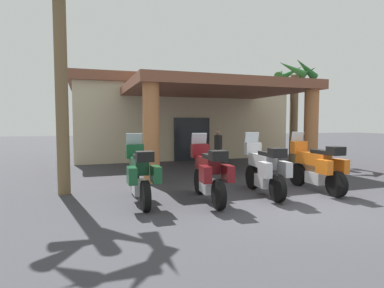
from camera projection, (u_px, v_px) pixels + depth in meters
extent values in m
plane|color=#38383D|center=(297.00, 205.00, 7.23)|extent=(80.00, 80.00, 0.00)
cube|color=beige|center=(175.00, 122.00, 18.22)|extent=(11.19, 6.31, 3.74)
cube|color=#1E2328|center=(192.00, 139.00, 15.49)|extent=(1.80, 0.19, 2.10)
cube|color=brown|center=(213.00, 88.00, 12.86)|extent=(7.11, 5.68, 0.35)
cylinder|color=#B27042|center=(151.00, 133.00, 9.85)|extent=(0.52, 0.52, 3.09)
cylinder|color=#B27042|center=(311.00, 131.00, 11.82)|extent=(0.52, 0.52, 3.09)
cube|color=brown|center=(175.00, 86.00, 18.07)|extent=(11.61, 6.73, 0.44)
cylinder|color=black|center=(135.00, 183.00, 8.17)|extent=(0.16, 0.66, 0.66)
cylinder|color=black|center=(145.00, 196.00, 6.70)|extent=(0.16, 0.66, 0.66)
cube|color=silver|center=(140.00, 187.00, 7.41)|extent=(0.34, 0.57, 0.32)
cube|color=#19512D|center=(139.00, 165.00, 7.51)|extent=(0.34, 1.16, 0.34)
cube|color=black|center=(141.00, 157.00, 7.16)|extent=(0.30, 0.61, 0.10)
cube|color=#19512D|center=(135.00, 151.00, 8.09)|extent=(0.45, 0.26, 0.36)
cube|color=#B2BCC6|center=(134.00, 140.00, 8.15)|extent=(0.40, 0.13, 0.36)
cube|color=#19512D|center=(132.00, 176.00, 6.73)|extent=(0.20, 0.45, 0.36)
cube|color=#19512D|center=(156.00, 174.00, 6.89)|extent=(0.20, 0.45, 0.36)
cube|color=black|center=(145.00, 156.00, 6.69)|extent=(0.37, 0.33, 0.22)
cylinder|color=black|center=(200.00, 181.00, 8.34)|extent=(0.16, 0.66, 0.66)
cylinder|color=black|center=(219.00, 194.00, 6.84)|extent=(0.16, 0.66, 0.66)
cube|color=silver|center=(209.00, 186.00, 7.57)|extent=(0.34, 0.57, 0.32)
cube|color=maroon|center=(207.00, 164.00, 7.68)|extent=(0.34, 1.16, 0.34)
cube|color=black|center=(211.00, 156.00, 7.32)|extent=(0.30, 0.61, 0.10)
cube|color=maroon|center=(200.00, 151.00, 8.27)|extent=(0.45, 0.26, 0.36)
cube|color=#B2BCC6|center=(199.00, 140.00, 8.32)|extent=(0.40, 0.13, 0.36)
cube|color=maroon|center=(205.00, 174.00, 6.90)|extent=(0.20, 0.45, 0.36)
cube|color=maroon|center=(228.00, 173.00, 7.02)|extent=(0.20, 0.45, 0.36)
cube|color=black|center=(218.00, 156.00, 6.83)|extent=(0.37, 0.33, 0.22)
cylinder|color=black|center=(252.00, 177.00, 9.00)|extent=(0.19, 0.67, 0.66)
cylinder|color=black|center=(278.00, 188.00, 7.48)|extent=(0.19, 0.67, 0.66)
cube|color=silver|center=(264.00, 181.00, 8.21)|extent=(0.36, 0.58, 0.32)
cube|color=#B2B2B7|center=(262.00, 161.00, 8.32)|extent=(0.38, 1.17, 0.34)
cube|color=black|center=(268.00, 154.00, 7.97)|extent=(0.32, 0.62, 0.10)
cube|color=#B2B2B7|center=(253.00, 149.00, 8.92)|extent=(0.46, 0.27, 0.36)
cube|color=#B2BCC6|center=(252.00, 138.00, 8.98)|extent=(0.41, 0.15, 0.36)
cube|color=#B2B2B7|center=(265.00, 170.00, 7.55)|extent=(0.21, 0.45, 0.36)
cube|color=#B2B2B7|center=(285.00, 169.00, 7.65)|extent=(0.21, 0.45, 0.36)
cube|color=black|center=(277.00, 153.00, 7.47)|extent=(0.38, 0.35, 0.22)
cylinder|color=black|center=(298.00, 175.00, 9.43)|extent=(0.16, 0.66, 0.66)
cylinder|color=black|center=(336.00, 184.00, 7.96)|extent=(0.16, 0.66, 0.66)
cube|color=silver|center=(316.00, 178.00, 8.67)|extent=(0.34, 0.57, 0.32)
cube|color=orange|center=(313.00, 159.00, 8.78)|extent=(0.34, 1.16, 0.34)
cube|color=black|center=(322.00, 152.00, 8.43)|extent=(0.30, 0.61, 0.10)
cube|color=orange|center=(299.00, 147.00, 9.36)|extent=(0.45, 0.26, 0.36)
cube|color=#B2BCC6|center=(297.00, 138.00, 9.41)|extent=(0.40, 0.13, 0.36)
cube|color=orange|center=(324.00, 167.00, 7.99)|extent=(0.20, 0.45, 0.36)
cube|color=orange|center=(341.00, 166.00, 8.16)|extent=(0.20, 0.45, 0.36)
cube|color=black|center=(336.00, 151.00, 7.95)|extent=(0.37, 0.33, 0.22)
cylinder|color=brown|center=(219.00, 159.00, 12.67)|extent=(0.14, 0.14, 0.80)
cylinder|color=brown|center=(218.00, 159.00, 12.85)|extent=(0.14, 0.14, 0.80)
cylinder|color=#262626|center=(218.00, 142.00, 12.71)|extent=(0.32, 0.32, 0.57)
cylinder|color=#262626|center=(219.00, 142.00, 12.49)|extent=(0.09, 0.09, 0.54)
cylinder|color=#262626|center=(217.00, 141.00, 12.93)|extent=(0.09, 0.09, 0.54)
sphere|color=tan|center=(218.00, 132.00, 12.68)|extent=(0.22, 0.22, 0.22)
cylinder|color=brown|center=(61.00, 87.00, 8.13)|extent=(0.32, 0.32, 5.62)
cylinder|color=brown|center=(294.00, 119.00, 14.46)|extent=(0.36, 0.36, 4.02)
cone|color=#236028|center=(306.00, 73.00, 14.56)|extent=(0.50, 1.36, 0.72)
cone|color=#236028|center=(290.00, 73.00, 14.95)|extent=(1.34, 0.69, 0.94)
cone|color=#236028|center=(280.00, 73.00, 14.57)|extent=(1.13, 1.24, 0.76)
cone|color=#236028|center=(292.00, 69.00, 13.74)|extent=(1.18, 1.14, 0.95)
cone|color=#236028|center=(306.00, 68.00, 13.74)|extent=(1.32, 0.60, 0.98)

